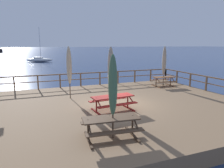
% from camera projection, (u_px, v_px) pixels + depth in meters
% --- Properties ---
extents(ground_plane, '(600.00, 600.00, 0.00)m').
position_uv_depth(ground_plane, '(118.00, 115.00, 12.05)').
color(ground_plane, navy).
extents(wooden_deck, '(14.98, 11.91, 0.65)m').
position_uv_depth(wooden_deck, '(118.00, 109.00, 11.98)').
color(wooden_deck, '#846647').
rests_on(wooden_deck, ground).
extents(railing_waterside_far, '(14.78, 0.10, 1.09)m').
position_uv_depth(railing_waterside_far, '(90.00, 77.00, 17.10)').
color(railing_waterside_far, brown).
rests_on(railing_waterside_far, wooden_deck).
extents(railing_side_right, '(0.10, 11.71, 1.09)m').
position_uv_depth(railing_side_right, '(216.00, 83.00, 14.39)').
color(railing_side_right, brown).
rests_on(railing_side_right, wooden_deck).
extents(picnic_table_front_left, '(1.80, 1.54, 0.78)m').
position_uv_depth(picnic_table_front_left, '(164.00, 79.00, 16.91)').
color(picnic_table_front_left, brown).
rests_on(picnic_table_front_left, wooden_deck).
extents(picnic_table_back_right, '(2.15, 1.58, 0.78)m').
position_uv_depth(picnic_table_back_right, '(111.00, 123.00, 7.53)').
color(picnic_table_back_right, brown).
rests_on(picnic_table_back_right, wooden_deck).
extents(picnic_table_back_left, '(2.27, 1.60, 0.78)m').
position_uv_depth(picnic_table_back_left, '(113.00, 100.00, 10.66)').
color(picnic_table_back_left, maroon).
rests_on(picnic_table_back_left, wooden_deck).
extents(patio_umbrella_short_mid, '(0.32, 0.32, 3.22)m').
position_uv_depth(patio_umbrella_short_mid, '(164.00, 61.00, 16.57)').
color(patio_umbrella_short_mid, '#4C3828').
rests_on(patio_umbrella_short_mid, wooden_deck).
extents(patio_umbrella_tall_mid_left, '(0.32, 0.32, 3.04)m').
position_uv_depth(patio_umbrella_tall_mid_left, '(113.00, 86.00, 7.27)').
color(patio_umbrella_tall_mid_left, '#4C3828').
rests_on(patio_umbrella_tall_mid_left, wooden_deck).
extents(patio_umbrella_tall_back_right, '(0.32, 0.32, 3.25)m').
position_uv_depth(patio_umbrella_tall_back_right, '(111.00, 70.00, 10.41)').
color(patio_umbrella_tall_back_right, '#4C3828').
rests_on(patio_umbrella_tall_back_right, wooden_deck).
extents(patio_umbrella_short_front, '(0.32, 0.32, 3.24)m').
position_uv_depth(patio_umbrella_short_front, '(69.00, 66.00, 12.81)').
color(patio_umbrella_short_front, '#4C3828').
rests_on(patio_umbrella_short_front, wooden_deck).
extents(sailboat_distant, '(6.19, 3.82, 7.72)m').
position_uv_depth(sailboat_distant, '(39.00, 60.00, 47.63)').
color(sailboat_distant, white).
rests_on(sailboat_distant, ground).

